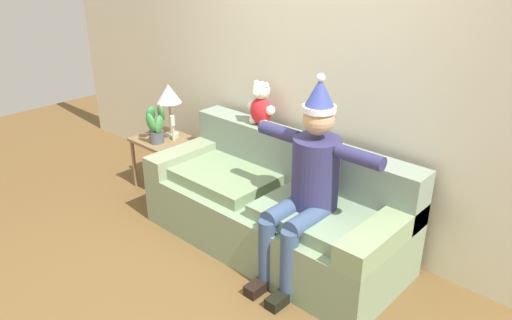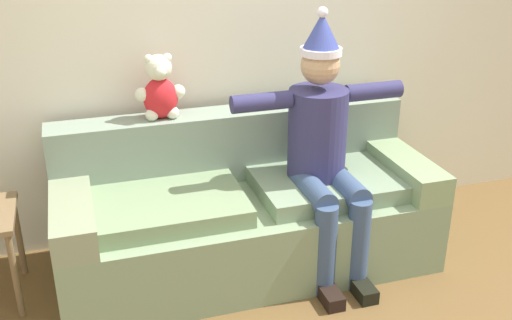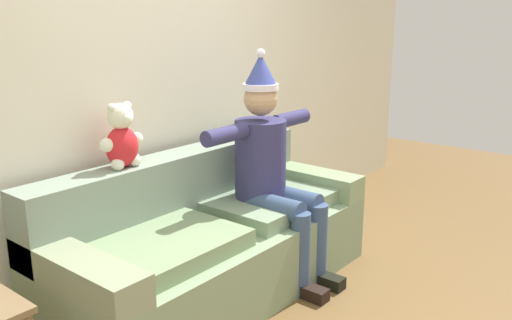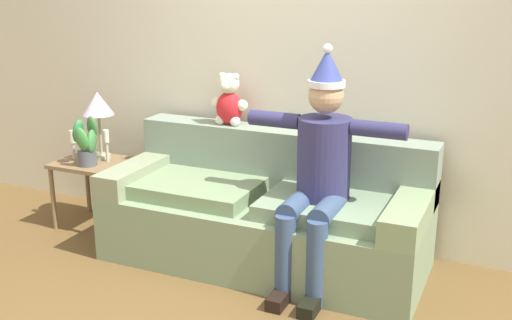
{
  "view_description": "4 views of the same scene",
  "coord_description": "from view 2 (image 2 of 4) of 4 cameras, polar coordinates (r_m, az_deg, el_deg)",
  "views": [
    {
      "loc": [
        2.23,
        -1.65,
        2.31
      ],
      "look_at": [
        -0.03,
        0.81,
        0.82
      ],
      "focal_mm": 34.51,
      "sensor_mm": 36.0,
      "label": 1
    },
    {
      "loc": [
        -0.89,
        -2.05,
        2.06
      ],
      "look_at": [
        0.0,
        0.8,
        0.75
      ],
      "focal_mm": 42.48,
      "sensor_mm": 36.0,
      "label": 2
    },
    {
      "loc": [
        -2.27,
        -1.2,
        1.71
      ],
      "look_at": [
        0.18,
        0.8,
        0.87
      ],
      "focal_mm": 37.81,
      "sensor_mm": 36.0,
      "label": 3
    },
    {
      "loc": [
        1.55,
        -2.65,
        1.92
      ],
      "look_at": [
        -0.01,
        0.85,
        0.77
      ],
      "focal_mm": 43.38,
      "sensor_mm": 36.0,
      "label": 4
    }
  ],
  "objects": [
    {
      "name": "back_wall",
      "position": [
        3.78,
        -3.51,
        12.7
      ],
      "size": [
        7.0,
        0.1,
        2.7
      ],
      "primitive_type": "cube",
      "color": "beige",
      "rests_on": "ground_plane"
    },
    {
      "name": "couch",
      "position": [
        3.64,
        -1.07,
        -4.67
      ],
      "size": [
        2.18,
        0.9,
        0.87
      ],
      "color": "gray",
      "rests_on": "ground_plane"
    },
    {
      "name": "teddy_bear",
      "position": [
        3.53,
        -9.02,
        6.55
      ],
      "size": [
        0.29,
        0.17,
        0.38
      ],
      "color": "red",
      "rests_on": "couch"
    },
    {
      "name": "person_seated",
      "position": [
        3.44,
        6.39,
        1.48
      ],
      "size": [
        1.02,
        0.77,
        1.53
      ],
      "color": "navy",
      "rests_on": "ground_plane"
    }
  ]
}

